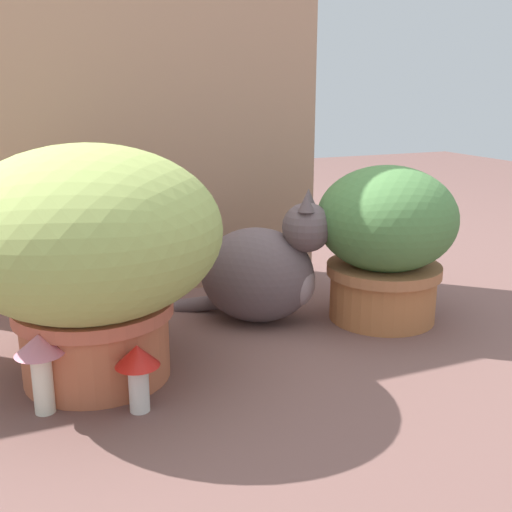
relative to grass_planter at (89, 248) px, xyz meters
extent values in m
plane|color=brown|center=(0.25, -0.04, -0.25)|extent=(6.00, 6.00, 0.00)
cube|color=tan|center=(0.20, 0.44, 0.24)|extent=(0.96, 0.03, 0.97)
cylinder|color=#BB6241|center=(0.00, 0.00, -0.18)|extent=(0.27, 0.27, 0.15)
cylinder|color=#C15F47|center=(0.00, 0.00, -0.11)|extent=(0.29, 0.29, 0.02)
ellipsoid|color=#97A956|center=(0.00, 0.00, 0.03)|extent=(0.48, 0.48, 0.31)
cylinder|color=#B26A3C|center=(0.66, 0.04, -0.18)|extent=(0.24, 0.24, 0.13)
cylinder|color=#AD6B43|center=(0.66, 0.04, -0.13)|extent=(0.26, 0.26, 0.02)
ellipsoid|color=#4B7B41|center=(0.66, 0.04, -0.01)|extent=(0.32, 0.32, 0.24)
ellipsoid|color=#5E4E51|center=(0.39, 0.14, -0.14)|extent=(0.31, 0.28, 0.22)
ellipsoid|color=gray|center=(0.47, 0.09, -0.15)|extent=(0.11, 0.12, 0.11)
sphere|color=#5E4E51|center=(0.48, 0.08, -0.02)|extent=(0.15, 0.15, 0.11)
cone|color=#5E4E51|center=(0.50, 0.11, 0.04)|extent=(0.05, 0.05, 0.04)
cone|color=#5E4E51|center=(0.46, 0.06, 0.04)|extent=(0.05, 0.05, 0.04)
cylinder|color=#5E4E51|center=(0.31, 0.24, -0.23)|extent=(0.17, 0.13, 0.07)
cylinder|color=silver|center=(0.04, -0.16, -0.21)|extent=(0.03, 0.03, 0.08)
cone|color=red|center=(0.04, -0.16, -0.15)|extent=(0.07, 0.07, 0.04)
cylinder|color=#ECE6CC|center=(-0.11, -0.10, -0.20)|extent=(0.03, 0.03, 0.11)
cone|color=pink|center=(-0.11, -0.10, -0.13)|extent=(0.08, 0.08, 0.03)
camera|label=1|loc=(-0.15, -1.11, 0.28)|focal=43.97mm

